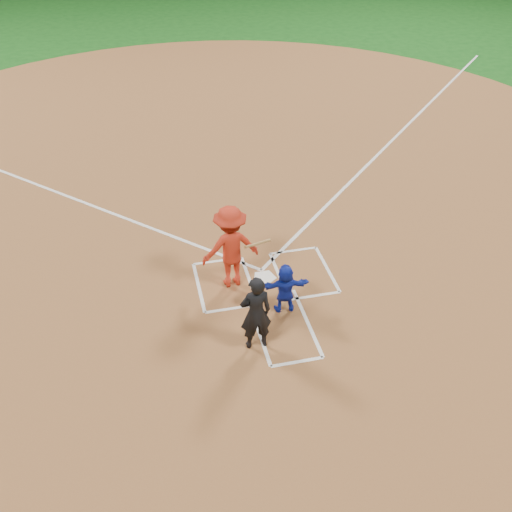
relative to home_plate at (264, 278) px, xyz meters
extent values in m
plane|color=#124814|center=(0.00, 0.00, -0.02)|extent=(120.00, 120.00, 0.00)
cylinder|color=brown|center=(0.00, 6.00, -0.01)|extent=(28.00, 28.00, 0.01)
cylinder|color=white|center=(0.00, 0.00, 0.00)|extent=(0.60, 0.60, 0.02)
imported|color=#1529B0|center=(0.17, -1.19, 0.60)|extent=(1.15, 0.45, 1.21)
imported|color=black|center=(-0.71, -2.14, 0.88)|extent=(0.66, 0.45, 1.78)
cube|color=white|center=(-0.98, 0.92, -0.01)|extent=(1.22, 0.08, 0.01)
cube|color=white|center=(-0.98, -0.92, -0.01)|extent=(1.22, 0.08, 0.01)
cube|color=white|center=(-0.37, 0.00, -0.01)|extent=(0.08, 1.83, 0.01)
cube|color=white|center=(-1.59, 0.00, -0.01)|extent=(0.08, 1.83, 0.01)
cube|color=white|center=(0.98, 0.92, -0.01)|extent=(1.22, 0.08, 0.01)
cube|color=white|center=(0.98, -0.92, -0.01)|extent=(1.22, 0.08, 0.01)
cube|color=white|center=(0.37, 0.00, -0.01)|extent=(0.08, 1.83, 0.01)
cube|color=white|center=(1.59, 0.00, -0.01)|extent=(0.08, 1.83, 0.01)
cube|color=white|center=(-0.55, -1.70, -0.01)|extent=(0.08, 2.20, 0.01)
cube|color=white|center=(0.55, -1.70, -0.01)|extent=(0.08, 2.20, 0.01)
cube|color=white|center=(0.00, -2.80, -0.01)|extent=(1.10, 0.08, 0.01)
cube|color=white|center=(7.07, 7.37, -0.01)|extent=(14.21, 14.21, 0.01)
imported|color=red|center=(-0.80, 0.00, 1.03)|extent=(1.40, 0.89, 2.07)
cylinder|color=#A1733B|center=(-0.20, -0.15, 1.13)|extent=(0.73, 0.52, 0.28)
camera|label=1|loc=(-2.61, -10.39, 8.54)|focal=40.00mm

